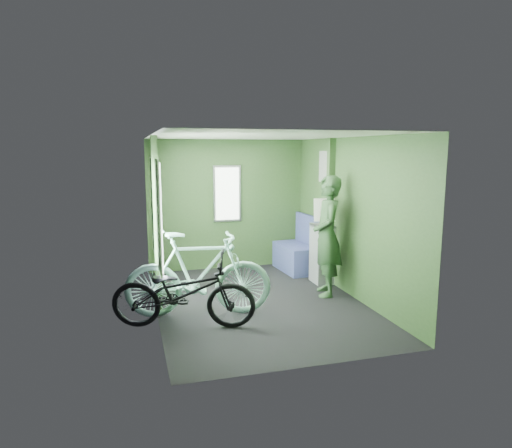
{
  "coord_description": "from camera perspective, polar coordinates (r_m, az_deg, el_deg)",
  "views": [
    {
      "loc": [
        -1.71,
        -5.92,
        2.12
      ],
      "look_at": [
        0.0,
        0.1,
        1.1
      ],
      "focal_mm": 32.0,
      "sensor_mm": 36.0,
      "label": 1
    }
  ],
  "objects": [
    {
      "name": "room",
      "position": [
        6.22,
        -0.18,
        2.95
      ],
      "size": [
        4.0,
        4.02,
        2.31
      ],
      "color": "black",
      "rests_on": "ground"
    },
    {
      "name": "bicycle_black",
      "position": [
        5.68,
        -8.98,
        -12.77
      ],
      "size": [
        1.85,
        1.18,
        0.98
      ],
      "primitive_type": "imported",
      "rotation": [
        0.0,
        -0.14,
        1.28
      ],
      "color": "black",
      "rests_on": "ground"
    },
    {
      "name": "waste_box",
      "position": [
        7.4,
        8.24,
        -3.67
      ],
      "size": [
        0.28,
        0.39,
        0.95
      ],
      "primitive_type": "cube",
      "color": "gray",
      "rests_on": "ground"
    },
    {
      "name": "bench_seat",
      "position": [
        8.11,
        5.21,
        -3.8
      ],
      "size": [
        0.59,
        0.97,
        0.99
      ],
      "rotation": [
        0.0,
        0.0,
        0.08
      ],
      "color": "navy",
      "rests_on": "ground"
    },
    {
      "name": "passenger",
      "position": [
        6.71,
        8.89,
        -1.49
      ],
      "size": [
        0.57,
        0.74,
        1.76
      ],
      "rotation": [
        0.0,
        0.0,
        -1.83
      ],
      "color": "#294827",
      "rests_on": "ground"
    },
    {
      "name": "bicycle_mint",
      "position": [
        6.03,
        -7.1,
        -11.39
      ],
      "size": [
        1.93,
        0.86,
        1.15
      ],
      "primitive_type": "imported",
      "rotation": [
        0.0,
        -0.07,
        1.43
      ],
      "color": "#81C0AB",
      "rests_on": "ground"
    }
  ]
}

